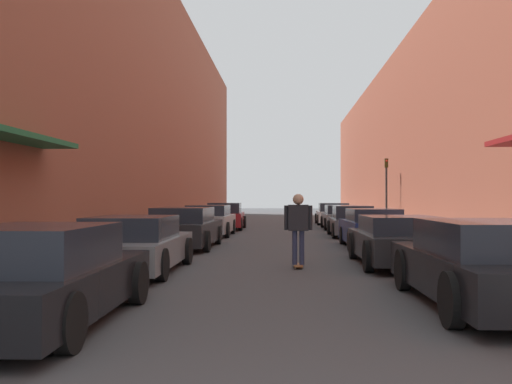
{
  "coord_description": "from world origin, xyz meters",
  "views": [
    {
      "loc": [
        0.18,
        -1.52,
        1.62
      ],
      "look_at": [
        -0.54,
        12.46,
        1.76
      ],
      "focal_mm": 40.0,
      "sensor_mm": 36.0,
      "label": 1
    }
  ],
  "objects_px": {
    "parked_car_left_0": "(41,277)",
    "parked_car_left_2": "(184,228)",
    "parked_car_left_1": "(135,245)",
    "parked_car_left_3": "(209,221)",
    "parked_car_left_4": "(225,217)",
    "parked_car_right_0": "(484,265)",
    "parked_car_right_5": "(333,214)",
    "parked_car_right_4": "(341,217)",
    "traffic_light": "(386,185)",
    "parked_car_right_1": "(399,241)",
    "parked_car_right_3": "(352,222)",
    "parked_car_right_2": "(372,229)",
    "skateboarder": "(298,222)"
  },
  "relations": [
    {
      "from": "parked_car_left_0",
      "to": "parked_car_left_2",
      "type": "distance_m",
      "value": 11.14
    },
    {
      "from": "parked_car_left_1",
      "to": "parked_car_left_3",
      "type": "relative_size",
      "value": 1.09
    },
    {
      "from": "parked_car_left_4",
      "to": "parked_car_right_0",
      "type": "bearing_deg",
      "value": -73.7
    },
    {
      "from": "parked_car_right_0",
      "to": "parked_car_right_5",
      "type": "xyz_separation_m",
      "value": [
        -0.01,
        26.28,
        -0.01
      ]
    },
    {
      "from": "parked_car_left_0",
      "to": "parked_car_right_4",
      "type": "distance_m",
      "value": 23.26
    },
    {
      "from": "parked_car_left_1",
      "to": "traffic_light",
      "type": "bearing_deg",
      "value": 63.03
    },
    {
      "from": "parked_car_left_1",
      "to": "parked_car_left_4",
      "type": "distance_m",
      "value": 16.85
    },
    {
      "from": "parked_car_left_3",
      "to": "parked_car_right_4",
      "type": "xyz_separation_m",
      "value": [
        6.12,
        5.46,
        -0.03
      ]
    },
    {
      "from": "parked_car_left_1",
      "to": "parked_car_right_0",
      "type": "distance_m",
      "value": 7.24
    },
    {
      "from": "parked_car_right_1",
      "to": "parked_car_left_2",
      "type": "bearing_deg",
      "value": 143.38
    },
    {
      "from": "parked_car_right_3",
      "to": "parked_car_right_4",
      "type": "relative_size",
      "value": 0.95
    },
    {
      "from": "parked_car_left_1",
      "to": "parked_car_right_4",
      "type": "relative_size",
      "value": 1.09
    },
    {
      "from": "parked_car_left_2",
      "to": "parked_car_right_0",
      "type": "distance_m",
      "value": 11.5
    },
    {
      "from": "parked_car_left_1",
      "to": "parked_car_right_5",
      "type": "distance_m",
      "value": 23.4
    },
    {
      "from": "parked_car_right_2",
      "to": "traffic_light",
      "type": "xyz_separation_m",
      "value": [
        2.2,
        9.92,
        1.64
      ]
    },
    {
      "from": "parked_car_right_0",
      "to": "parked_car_right_1",
      "type": "relative_size",
      "value": 1.06
    },
    {
      "from": "parked_car_left_0",
      "to": "skateboarder",
      "type": "distance_m",
      "value": 7.01
    },
    {
      "from": "parked_car_left_1",
      "to": "parked_car_right_0",
      "type": "relative_size",
      "value": 0.98
    },
    {
      "from": "parked_car_left_0",
      "to": "parked_car_right_5",
      "type": "xyz_separation_m",
      "value": [
        6.05,
        27.72,
        0.01
      ]
    },
    {
      "from": "parked_car_left_4",
      "to": "parked_car_right_2",
      "type": "bearing_deg",
      "value": -60.34
    },
    {
      "from": "parked_car_left_2",
      "to": "parked_car_right_5",
      "type": "bearing_deg",
      "value": 69.57
    },
    {
      "from": "parked_car_right_0",
      "to": "parked_car_right_4",
      "type": "height_order",
      "value": "parked_car_right_0"
    },
    {
      "from": "parked_car_left_2",
      "to": "parked_car_right_4",
      "type": "height_order",
      "value": "parked_car_left_2"
    },
    {
      "from": "parked_car_left_3",
      "to": "skateboarder",
      "type": "distance_m",
      "value": 11.49
    },
    {
      "from": "parked_car_right_1",
      "to": "parked_car_right_4",
      "type": "distance_m",
      "value": 15.78
    },
    {
      "from": "parked_car_right_5",
      "to": "skateboarder",
      "type": "relative_size",
      "value": 2.34
    },
    {
      "from": "parked_car_left_3",
      "to": "skateboarder",
      "type": "bearing_deg",
      "value": -72.02
    },
    {
      "from": "parked_car_left_2",
      "to": "parked_car_left_3",
      "type": "relative_size",
      "value": 1.12
    },
    {
      "from": "parked_car_left_2",
      "to": "parked_car_right_1",
      "type": "height_order",
      "value": "parked_car_left_2"
    },
    {
      "from": "parked_car_right_4",
      "to": "traffic_light",
      "type": "bearing_deg",
      "value": -23.7
    },
    {
      "from": "parked_car_right_0",
      "to": "parked_car_right_2",
      "type": "height_order",
      "value": "parked_car_right_0"
    },
    {
      "from": "parked_car_right_5",
      "to": "parked_car_left_4",
      "type": "bearing_deg",
      "value": -136.38
    },
    {
      "from": "parked_car_left_2",
      "to": "parked_car_left_0",
      "type": "bearing_deg",
      "value": -89.31
    },
    {
      "from": "parked_car_right_5",
      "to": "parked_car_left_1",
      "type": "bearing_deg",
      "value": -105.39
    },
    {
      "from": "parked_car_right_0",
      "to": "traffic_light",
      "type": "relative_size",
      "value": 1.38
    },
    {
      "from": "parked_car_left_2",
      "to": "traffic_light",
      "type": "xyz_separation_m",
      "value": [
        8.3,
        10.39,
        1.62
      ]
    },
    {
      "from": "skateboarder",
      "to": "parked_car_right_4",
      "type": "bearing_deg",
      "value": 81.06
    },
    {
      "from": "parked_car_left_0",
      "to": "parked_car_left_3",
      "type": "relative_size",
      "value": 1.06
    },
    {
      "from": "parked_car_right_0",
      "to": "parked_car_right_2",
      "type": "xyz_separation_m",
      "value": [
        -0.09,
        10.17,
        -0.01
      ]
    },
    {
      "from": "parked_car_left_1",
      "to": "parked_car_left_4",
      "type": "bearing_deg",
      "value": 89.29
    },
    {
      "from": "parked_car_right_2",
      "to": "skateboarder",
      "type": "relative_size",
      "value": 2.35
    },
    {
      "from": "parked_car_right_0",
      "to": "parked_car_right_5",
      "type": "bearing_deg",
      "value": 90.02
    },
    {
      "from": "parked_car_right_1",
      "to": "parked_car_left_3",
      "type": "bearing_deg",
      "value": 120.01
    },
    {
      "from": "parked_car_left_4",
      "to": "traffic_light",
      "type": "distance_m",
      "value": 8.29
    },
    {
      "from": "parked_car_right_0",
      "to": "parked_car_right_2",
      "type": "relative_size",
      "value": 1.18
    },
    {
      "from": "parked_car_left_0",
      "to": "parked_car_right_2",
      "type": "bearing_deg",
      "value": 62.8
    },
    {
      "from": "parked_car_right_3",
      "to": "skateboarder",
      "type": "distance_m",
      "value": 11.06
    },
    {
      "from": "parked_car_right_4",
      "to": "skateboarder",
      "type": "bearing_deg",
      "value": -98.94
    },
    {
      "from": "parked_car_left_3",
      "to": "skateboarder",
      "type": "xyz_separation_m",
      "value": [
        3.54,
        -10.92,
        0.42
      ]
    },
    {
      "from": "parked_car_left_0",
      "to": "parked_car_right_0",
      "type": "height_order",
      "value": "parked_car_right_0"
    }
  ]
}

